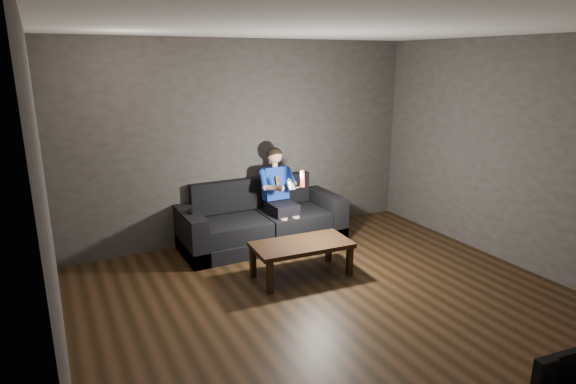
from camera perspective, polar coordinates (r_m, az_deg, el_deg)
floor at (r=4.95m, az=6.90°, el=-14.09°), size 5.00×5.00×0.00m
back_wall at (r=6.61m, az=-4.96°, el=5.98°), size 5.00×0.04×2.70m
left_wall at (r=3.70m, az=-26.50°, el=-3.23°), size 0.04×5.00×2.70m
right_wall at (r=6.19m, az=26.94°, el=3.72°), size 0.04×5.00×2.70m
ceiling at (r=4.32m, az=8.11°, el=18.89°), size 5.00×5.00×0.02m
sofa at (r=6.56m, az=-3.24°, el=-3.73°), size 2.19×0.95×0.85m
child at (r=6.48m, az=-1.10°, el=0.42°), size 0.50×0.61×1.23m
wii_remote_red at (r=6.06m, az=1.67°, el=1.60°), size 0.07×0.09×0.22m
nunchuk_white at (r=5.99m, az=0.16°, el=0.96°), size 0.07×0.09×0.15m
wii_remote_black at (r=6.07m, az=-11.51°, el=-2.28°), size 0.07×0.17×0.03m
coffee_table at (r=5.54m, az=1.62°, el=-6.56°), size 1.16×0.63×0.41m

